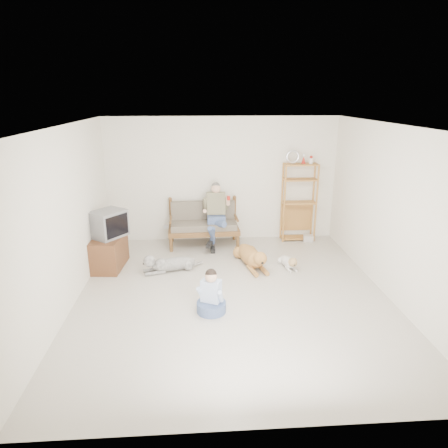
{
  "coord_description": "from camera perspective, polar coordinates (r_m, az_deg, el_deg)",
  "views": [
    {
      "loc": [
        -0.54,
        -5.81,
        3.12
      ],
      "look_at": [
        -0.07,
        1.0,
        0.9
      ],
      "focal_mm": 32.0,
      "sensor_mm": 36.0,
      "label": 1
    }
  ],
  "objects": [
    {
      "name": "child",
      "position": [
        6.05,
        -1.84,
        -10.32
      ],
      "size": [
        0.44,
        0.44,
        0.7
      ],
      "rotation": [
        0.0,
        0.0,
        -0.44
      ],
      "color": "#495886",
      "rests_on": "ground"
    },
    {
      "name": "golden_retriever",
      "position": [
        7.65,
        3.98,
        -4.67
      ],
      "size": [
        0.56,
        1.41,
        0.44
      ],
      "rotation": [
        0.0,
        0.0,
        0.22
      ],
      "color": "#BA7F40",
      "rests_on": "ground"
    },
    {
      "name": "etagere",
      "position": [
        8.93,
        10.64,
        3.17
      ],
      "size": [
        0.76,
        0.33,
        2.02
      ],
      "color": "#C5793E",
      "rests_on": "ground"
    },
    {
      "name": "wall_left",
      "position": [
        6.38,
        -21.63,
        0.59
      ],
      "size": [
        0.0,
        5.5,
        5.5
      ],
      "primitive_type": "plane",
      "rotation": [
        1.57,
        0.0,
        1.57
      ],
      "color": "silver",
      "rests_on": "ground"
    },
    {
      "name": "wall_right",
      "position": [
        6.79,
        22.86,
        1.44
      ],
      "size": [
        0.0,
        5.5,
        5.5
      ],
      "primitive_type": "plane",
      "rotation": [
        1.57,
        0.0,
        -1.57
      ],
      "color": "silver",
      "rests_on": "ground"
    },
    {
      "name": "floor",
      "position": [
        6.61,
        1.25,
        -10.15
      ],
      "size": [
        5.5,
        5.5,
        0.0
      ],
      "primitive_type": "plane",
      "color": "silver",
      "rests_on": "ground"
    },
    {
      "name": "loveseat",
      "position": [
        8.61,
        -2.93,
        0.15
      ],
      "size": [
        1.52,
        0.75,
        0.95
      ],
      "rotation": [
        0.0,
        0.0,
        0.03
      ],
      "color": "brown",
      "rests_on": "ground"
    },
    {
      "name": "wall_back",
      "position": [
        8.76,
        -0.29,
        6.32
      ],
      "size": [
        5.0,
        0.0,
        5.0
      ],
      "primitive_type": "plane",
      "rotation": [
        1.57,
        0.0,
        0.0
      ],
      "color": "silver",
      "rests_on": "ground"
    },
    {
      "name": "wall_outlet",
      "position": [
        9.02,
        -8.22,
        -0.41
      ],
      "size": [
        0.12,
        0.02,
        0.08
      ],
      "primitive_type": "cube",
      "color": "white",
      "rests_on": "ground"
    },
    {
      "name": "man",
      "position": [
        8.38,
        -1.24,
        0.7
      ],
      "size": [
        0.52,
        0.75,
        1.21
      ],
      "color": "#495886",
      "rests_on": "loveseat"
    },
    {
      "name": "terrier",
      "position": [
        7.65,
        9.24,
        -5.4
      ],
      "size": [
        0.29,
        0.7,
        0.26
      ],
      "rotation": [
        0.0,
        0.0,
        0.19
      ],
      "color": "silver",
      "rests_on": "ground"
    },
    {
      "name": "tv_stand",
      "position": [
        7.82,
        -16.12,
        -3.89
      ],
      "size": [
        0.58,
        0.94,
        0.6
      ],
      "rotation": [
        0.0,
        0.0,
        -0.09
      ],
      "color": "brown",
      "rests_on": "ground"
    },
    {
      "name": "book_stack",
      "position": [
        9.11,
        11.94,
        -2.0
      ],
      "size": [
        0.24,
        0.19,
        0.14
      ],
      "primitive_type": "cube",
      "rotation": [
        0.0,
        0.0,
        -0.17
      ],
      "color": "beige",
      "rests_on": "ground"
    },
    {
      "name": "crt_tv",
      "position": [
        7.67,
        -16.17,
        0.03
      ],
      "size": [
        0.74,
        0.76,
        0.5
      ],
      "rotation": [
        0.0,
        0.0,
        -0.65
      ],
      "color": "slate",
      "rests_on": "tv_stand"
    },
    {
      "name": "wall_front",
      "position": [
        3.57,
        5.39,
        -11.75
      ],
      "size": [
        5.0,
        0.0,
        5.0
      ],
      "primitive_type": "plane",
      "rotation": [
        -1.57,
        0.0,
        0.0
      ],
      "color": "silver",
      "rests_on": "ground"
    },
    {
      "name": "ceiling",
      "position": [
        5.85,
        1.44,
        13.88
      ],
      "size": [
        5.5,
        5.5,
        0.0
      ],
      "primitive_type": "plane",
      "rotation": [
        3.14,
        0.0,
        0.0
      ],
      "color": "silver",
      "rests_on": "ground"
    },
    {
      "name": "shaggy_dog",
      "position": [
        7.48,
        -7.96,
        -5.66
      ],
      "size": [
        1.15,
        0.51,
        0.35
      ],
      "rotation": [
        0.0,
        0.0,
        -1.27
      ],
      "color": "silver",
      "rests_on": "ground"
    }
  ]
}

